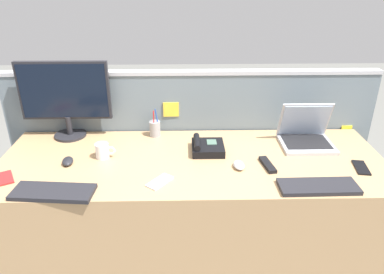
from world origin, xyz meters
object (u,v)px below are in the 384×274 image
object	(u,v)px
computer_mouse_left_hand	(68,161)
tv_remote	(268,165)
keyboard_spare	(53,192)
computer_mouse_right_hand	(239,165)
cell_phone_red_case	(5,178)
laptop	(306,134)
desktop_monitor	(65,95)
pen_cup	(155,128)
cell_phone_black_slab	(361,168)
keyboard_main	(318,187)
coffee_mug	(103,151)
cell_phone_white_slab	(160,182)
desk_phone	(207,147)

from	to	relation	value
computer_mouse_left_hand	tv_remote	xyz separation A→B (m)	(1.12, -0.05, -0.01)
keyboard_spare	computer_mouse_right_hand	size ratio (longest dim) A/B	3.97
cell_phone_red_case	laptop	bearing A→B (deg)	-16.64
desktop_monitor	pen_cup	xyz separation A→B (m)	(0.55, -0.01, -0.23)
computer_mouse_left_hand	cell_phone_black_slab	bearing A→B (deg)	-13.71
keyboard_main	pen_cup	bearing A→B (deg)	142.48
tv_remote	desktop_monitor	bearing A→B (deg)	150.91
keyboard_spare	cell_phone_black_slab	size ratio (longest dim) A/B	2.58
pen_cup	tv_remote	bearing A→B (deg)	-32.41
keyboard_main	cell_phone_red_case	distance (m)	1.62
coffee_mug	desktop_monitor	bearing A→B (deg)	131.66
cell_phone_white_slab	coffee_mug	size ratio (longest dim) A/B	1.30
laptop	tv_remote	bearing A→B (deg)	-135.79
cell_phone_black_slab	tv_remote	xyz separation A→B (m)	(-0.51, 0.03, 0.01)
cell_phone_white_slab	cell_phone_black_slab	world-z (taller)	same
desktop_monitor	computer_mouse_left_hand	world-z (taller)	desktop_monitor
desktop_monitor	keyboard_spare	bearing A→B (deg)	-81.71
pen_cup	desktop_monitor	bearing A→B (deg)	178.61
computer_mouse_left_hand	desk_phone	bearing A→B (deg)	-1.09
pen_cup	desk_phone	bearing A→B (deg)	-35.06
desktop_monitor	pen_cup	distance (m)	0.60
computer_mouse_right_hand	cell_phone_white_slab	distance (m)	0.45
coffee_mug	keyboard_main	bearing A→B (deg)	-17.04
keyboard_spare	cell_phone_white_slab	bearing A→B (deg)	15.25
cell_phone_black_slab	cell_phone_white_slab	bearing A→B (deg)	-164.85
laptop	desk_phone	distance (m)	0.63
cell_phone_red_case	desk_phone	bearing A→B (deg)	-14.47
desktop_monitor	tv_remote	bearing A→B (deg)	-19.53
keyboard_main	cell_phone_black_slab	world-z (taller)	keyboard_main
desk_phone	coffee_mug	size ratio (longest dim) A/B	1.73
keyboard_spare	computer_mouse_left_hand	size ratio (longest dim) A/B	3.97
keyboard_main	tv_remote	size ratio (longest dim) A/B	2.32
laptop	computer_mouse_left_hand	size ratio (longest dim) A/B	3.13
computer_mouse_right_hand	cell_phone_red_case	size ratio (longest dim) A/B	0.72
keyboard_spare	computer_mouse_left_hand	xyz separation A→B (m)	(-0.01, 0.30, 0.01)
computer_mouse_left_hand	cell_phone_red_case	size ratio (longest dim) A/B	0.72
cell_phone_red_case	coffee_mug	bearing A→B (deg)	-4.07
desktop_monitor	laptop	world-z (taller)	desktop_monitor
laptop	keyboard_main	distance (m)	0.52
laptop	computer_mouse_right_hand	size ratio (longest dim) A/B	3.13
laptop	pen_cup	xyz separation A→B (m)	(-0.94, 0.13, -0.01)
keyboard_spare	pen_cup	world-z (taller)	pen_cup
cell_phone_red_case	tv_remote	world-z (taller)	tv_remote
cell_phone_white_slab	coffee_mug	bearing A→B (deg)	179.18
keyboard_main	computer_mouse_left_hand	distance (m)	1.36
keyboard_main	desk_phone	bearing A→B (deg)	141.54
desktop_monitor	desk_phone	bearing A→B (deg)	-15.34
cell_phone_red_case	tv_remote	distance (m)	1.41
cell_phone_black_slab	cell_phone_red_case	distance (m)	1.92
desk_phone	keyboard_spare	world-z (taller)	desk_phone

